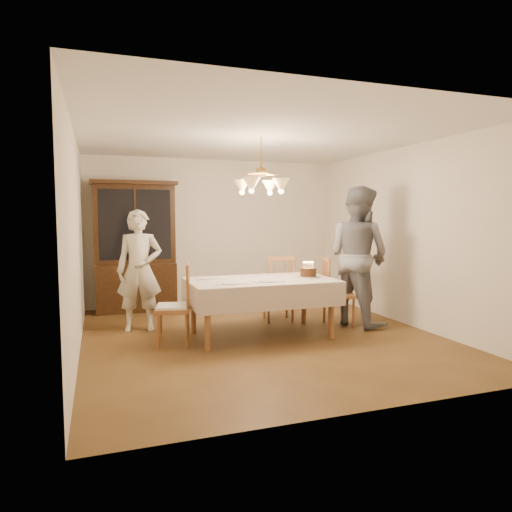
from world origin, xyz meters
name	(u,v)px	position (x,y,z in m)	size (l,w,h in m)	color
ground	(261,336)	(0.00, 0.00, 0.00)	(5.00, 5.00, 0.00)	#553718
room_shell	(261,217)	(0.00, 0.00, 1.58)	(5.00, 5.00, 5.00)	white
dining_table	(261,285)	(0.00, 0.00, 0.68)	(1.90, 1.10, 0.76)	brown
china_hutch	(135,249)	(-1.43, 2.25, 1.04)	(1.38, 0.54, 2.16)	black
chair_far_side	(278,292)	(0.54, 0.74, 0.44)	(0.50, 0.48, 1.00)	brown
chair_left_end	(174,309)	(-1.16, -0.04, 0.45)	(0.51, 0.52, 1.00)	brown
chair_right_end	(338,295)	(1.25, 0.18, 0.44)	(0.52, 0.54, 1.00)	brown
elderly_woman	(139,270)	(-1.48, 0.83, 0.84)	(0.61, 0.40, 1.68)	beige
adult_in_grey	(358,256)	(1.56, 0.17, 1.01)	(0.98, 0.76, 2.01)	slate
birthday_cake	(308,273)	(0.67, -0.04, 0.82)	(0.30, 0.30, 0.22)	white
place_setting_near_left	(232,283)	(-0.47, -0.26, 0.77)	(0.38, 0.24, 0.02)	white
place_setting_near_right	(269,281)	(0.02, -0.24, 0.77)	(0.39, 0.24, 0.02)	white
place_setting_far_left	(211,279)	(-0.61, 0.23, 0.77)	(0.39, 0.25, 0.02)	white
chandelier	(261,186)	(0.00, 0.00, 1.98)	(0.62, 0.62, 0.73)	#BF8C3F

